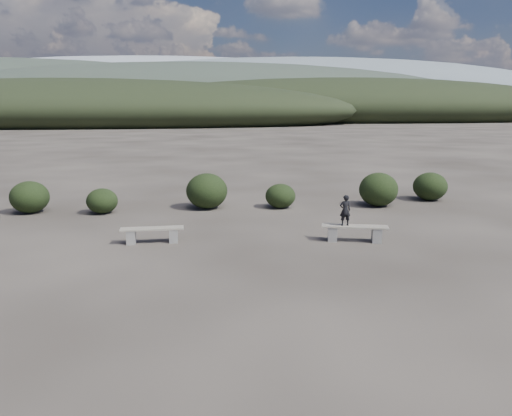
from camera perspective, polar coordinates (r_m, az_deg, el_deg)
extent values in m
plane|color=#28231F|center=(10.50, 4.32, -9.73)|extent=(1200.00, 1200.00, 0.00)
cube|color=gray|center=(14.44, -14.09, -3.23)|extent=(0.26, 0.35, 0.39)
cube|color=gray|center=(14.37, -9.42, -3.10)|extent=(0.26, 0.35, 0.39)
cube|color=gray|center=(14.34, -11.79, -2.32)|extent=(1.78, 0.44, 0.05)
cube|color=gray|center=(14.48, 8.73, -2.93)|extent=(0.34, 0.41, 0.41)
cube|color=gray|center=(14.56, 13.63, -3.04)|extent=(0.34, 0.41, 0.41)
cube|color=gray|center=(14.45, 11.22, -2.09)|extent=(1.90, 0.82, 0.05)
imported|color=black|center=(14.33, 10.15, -0.25)|extent=(0.33, 0.23, 0.88)
ellipsoid|color=black|center=(18.70, -17.18, 0.78)|extent=(1.10, 1.10, 0.90)
ellipsoid|color=black|center=(18.80, -5.64, 1.96)|extent=(1.55, 1.55, 1.33)
ellipsoid|color=black|center=(18.85, 2.81, 1.39)|extent=(1.14, 1.14, 0.91)
ellipsoid|color=black|center=(19.72, 13.83, 2.08)|extent=(1.48, 1.48, 1.29)
ellipsoid|color=black|center=(21.56, 19.28, 2.35)|extent=(1.37, 1.37, 1.14)
ellipsoid|color=black|center=(19.71, -24.46, 1.15)|extent=(1.36, 1.36, 1.15)
ellipsoid|color=black|center=(102.25, -19.90, 10.41)|extent=(110.00, 40.00, 12.00)
ellipsoid|color=black|center=(125.15, 10.85, 11.21)|extent=(120.00, 44.00, 14.00)
ellipsoid|color=#2F392F|center=(169.61, -5.99, 12.19)|extent=(190.00, 64.00, 24.00)
ellipsoid|color=slate|center=(317.89, 6.74, 12.74)|extent=(340.00, 110.00, 44.00)
ellipsoid|color=#8D949F|center=(410.65, -10.69, 12.75)|extent=(460.00, 140.00, 56.00)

